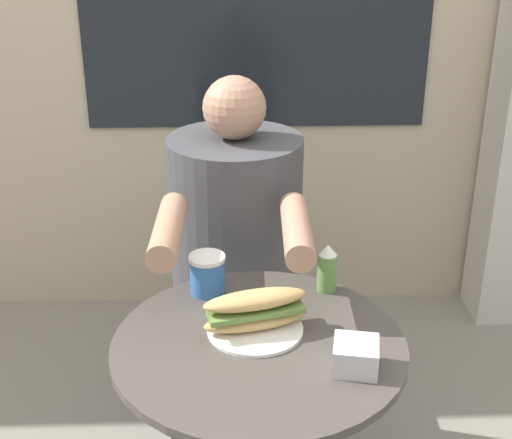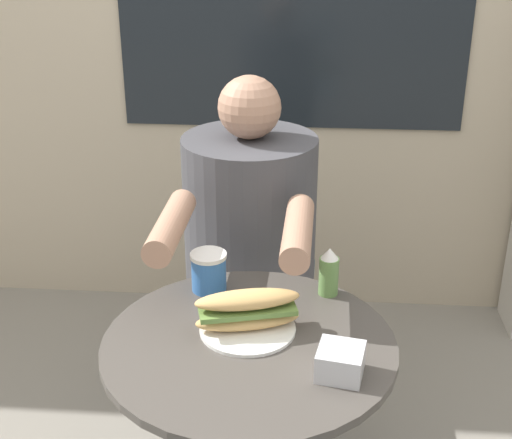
% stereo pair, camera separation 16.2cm
% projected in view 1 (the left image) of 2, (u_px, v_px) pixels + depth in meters
% --- Properties ---
extents(cafe_table, '(0.64, 0.64, 0.74)m').
position_uv_depth(cafe_table, '(259.00, 418.00, 1.61)').
color(cafe_table, '#47423D').
rests_on(cafe_table, ground_plane).
extents(diner_chair, '(0.39, 0.39, 0.87)m').
position_uv_depth(diner_chair, '(237.00, 252.00, 2.41)').
color(diner_chair, slate).
rests_on(diner_chair, ground_plane).
extents(seated_diner, '(0.38, 0.68, 1.19)m').
position_uv_depth(seated_diner, '(237.00, 308.00, 2.09)').
color(seated_diner, '#424247').
rests_on(seated_diner, ground_plane).
extents(sandwich_on_plate, '(0.24, 0.21, 0.10)m').
position_uv_depth(sandwich_on_plate, '(255.00, 314.00, 1.55)').
color(sandwich_on_plate, white).
rests_on(sandwich_on_plate, cafe_table).
extents(drink_cup, '(0.09, 0.09, 0.10)m').
position_uv_depth(drink_cup, '(207.00, 274.00, 1.70)').
color(drink_cup, '#336BB7').
rests_on(drink_cup, cafe_table).
extents(napkin_box, '(0.11, 0.11, 0.06)m').
position_uv_depth(napkin_box, '(356.00, 356.00, 1.43)').
color(napkin_box, silver).
rests_on(napkin_box, cafe_table).
extents(condiment_bottle, '(0.05, 0.05, 0.12)m').
position_uv_depth(condiment_bottle, '(327.00, 268.00, 1.71)').
color(condiment_bottle, '#66934C').
rests_on(condiment_bottle, cafe_table).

